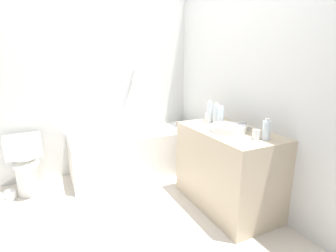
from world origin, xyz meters
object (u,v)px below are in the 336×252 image
water_bottle_2 (216,114)px  water_bottle_0 (210,112)px  sink_faucet (244,126)px  drinking_glass_1 (207,117)px  sink_basin (228,128)px  toilet (25,163)px  water_bottle_3 (221,116)px  drinking_glass_0 (256,134)px  bathtub (135,151)px  toilet_paper_roll (11,195)px  water_bottle_1 (266,130)px

water_bottle_2 → water_bottle_0: bearing=123.6°
sink_faucet → drinking_glass_1: bearing=105.2°
sink_basin → water_bottle_2: bearing=74.8°
toilet → water_bottle_3: (1.99, -1.03, 0.57)m
water_bottle_2 → drinking_glass_0: size_ratio=2.69×
drinking_glass_1 → water_bottle_2: bearing=-83.7°
bathtub → toilet: 1.33m
bathtub → sink_basin: (0.59, -1.23, 0.56)m
drinking_glass_1 → sink_basin: bearing=-98.8°
water_bottle_3 → toilet_paper_roll: size_ratio=1.96×
sink_basin → toilet_paper_roll: (-2.10, 1.18, -0.83)m
toilet_paper_roll → water_bottle_0: bearing=-19.9°
sink_faucet → water_bottle_0: size_ratio=0.60×
water_bottle_0 → water_bottle_2: bearing=-56.4°
water_bottle_2 → bathtub: bearing=126.9°
sink_faucet → drinking_glass_1: (-0.13, 0.48, 0.01)m
sink_basin → water_bottle_3: bearing=72.0°
toilet → water_bottle_2: 2.29m
sink_faucet → water_bottle_0: bearing=111.6°
sink_faucet → toilet_paper_roll: 2.71m
sink_faucet → water_bottle_3: (-0.13, 0.24, 0.07)m
water_bottle_1 → water_bottle_3: water_bottle_3 is taller
toilet → sink_faucet: (2.12, -1.27, 0.51)m
water_bottle_0 → water_bottle_1: size_ratio=1.29×
water_bottle_0 → sink_basin: bearing=-96.7°
water_bottle_3 → drinking_glass_1: size_ratio=2.46×
water_bottle_0 → water_bottle_1: bearing=-84.7°
water_bottle_3 → toilet_paper_roll: bearing=156.7°
water_bottle_1 → water_bottle_3: 0.61m
water_bottle_3 → water_bottle_0: bearing=100.5°
bathtub → water_bottle_0: 1.23m
drinking_glass_0 → water_bottle_2: bearing=86.7°
sink_basin → water_bottle_0: 0.41m
toilet → sink_faucet: bearing=54.4°
toilet → water_bottle_0: bearing=61.4°
bathtub → drinking_glass_1: (0.66, -0.75, 0.57)m
water_bottle_2 → drinking_glass_0: (-0.04, -0.66, -0.07)m
water_bottle_2 → water_bottle_3: water_bottle_2 is taller
water_bottle_1 → sink_faucet: bearing=76.9°
sink_basin → water_bottle_0: (0.05, 0.40, 0.09)m
sink_basin → toilet_paper_roll: sink_basin is taller
sink_basin → water_bottle_2: 0.35m
bathtub → sink_basin: bearing=-64.6°
sink_faucet → water_bottle_2: 0.36m
bathtub → sink_faucet: bathtub is taller
toilet → drinking_glass_1: 2.20m
toilet → sink_faucet: sink_faucet is taller
sink_basin → water_bottle_2: size_ratio=1.52×
water_bottle_2 → sink_faucet: bearing=-71.1°
sink_basin → drinking_glass_1: size_ratio=4.00×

